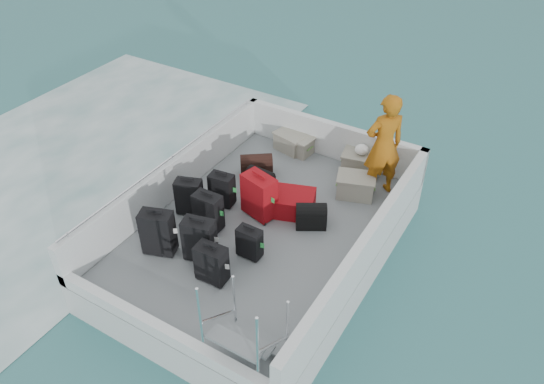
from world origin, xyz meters
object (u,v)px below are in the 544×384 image
Objects in this scene: suitcase_7 at (250,243)px; crate_3 at (355,187)px; suitcase_4 at (208,212)px; suitcase_0 at (158,233)px; suitcase_8 at (288,202)px; suitcase_1 at (189,197)px; passenger at (384,146)px; crate_2 at (360,164)px; crate_0 at (290,142)px; suitcase_3 at (200,240)px; crate_1 at (298,145)px; suitcase_5 at (259,196)px; suitcase_6 at (212,264)px; suitcase_2 at (222,190)px.

crate_3 is at bearing 71.41° from suitcase_7.
suitcase_4 is 2.55m from crate_3.
suitcase_8 is (1.14, 1.83, -0.20)m from suitcase_0.
passenger is at bearing 21.84° from suitcase_1.
suitcase_1 is 3.13m from crate_2.
crate_0 is (-0.92, 2.84, -0.09)m from suitcase_7.
crate_3 is (0.21, -0.67, -0.00)m from crate_2.
suitcase_8 is 1.82m from passenger.
suitcase_3 is at bearing -1.03° from suitcase_0.
suitcase_1 is at bearing -104.17° from crate_1.
crate_1 is at bearing 63.13° from suitcase_0.
suitcase_8 is 1.72m from crate_2.
suitcase_7 is 2.99m from crate_0.
suitcase_1 is 1.19× the size of crate_1.
suitcase_5 reaches higher than crate_2.
suitcase_6 is at bearing -107.93° from crate_3.
suitcase_4 is 1.06× the size of crate_2.
suitcase_0 is at bearing 8.03° from passenger.
suitcase_7 reaches higher than crate_0.
suitcase_0 is 1.27× the size of suitcase_2.
suitcase_0 is 1.22× the size of crate_3.
suitcase_0 is 1.34× the size of crate_0.
suitcase_0 is at bearing -94.56° from crate_0.
suitcase_8 is 1.42× the size of crate_2.
suitcase_1 is 1.04× the size of suitcase_6.
suitcase_1 is 1.43m from suitcase_7.
crate_2 is (1.41, 2.63, -0.14)m from suitcase_4.
suitcase_6 is at bearing -60.39° from suitcase_1.
suitcase_2 is at bearing 92.49° from suitcase_8.
suitcase_6 is (0.70, -0.87, -0.02)m from suitcase_4.
suitcase_0 is at bearing -97.24° from crate_1.
crate_0 is 0.16m from crate_1.
suitcase_3 reaches higher than crate_2.
suitcase_3 is at bearing 14.51° from passenger.
passenger is at bearing 47.42° from suitcase_3.
suitcase_5 is 1.45× the size of suitcase_7.
suitcase_5 is 0.98m from suitcase_7.
suitcase_0 is 1.35m from suitcase_7.
suitcase_6 is 0.70× the size of suitcase_8.
suitcase_4 is 1.33m from suitcase_8.
suitcase_6 is 0.99× the size of crate_2.
crate_2 reaches higher than crate_3.
suitcase_4 reaches higher than crate_3.
suitcase_0 is at bearing -116.45° from crate_2.
passenger is (1.20, 3.15, 0.62)m from suitcase_6.
suitcase_1 is 0.34× the size of passenger.
suitcase_3 is at bearing -64.77° from suitcase_4.
crate_3 is (1.62, 1.96, -0.14)m from suitcase_4.
crate_3 is 0.33× the size of passenger.
suitcase_1 is 0.90× the size of suitcase_3.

